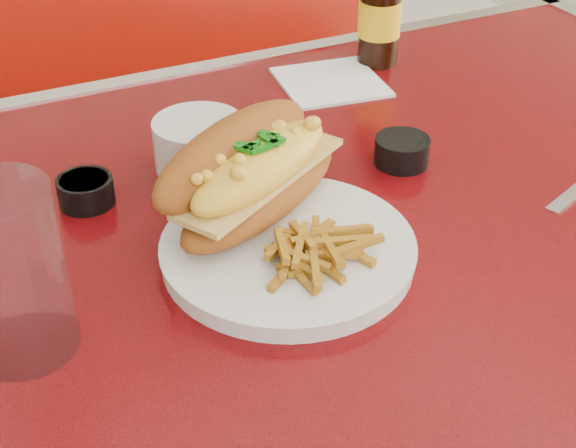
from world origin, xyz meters
name	(u,v)px	position (x,y,z in m)	size (l,w,h in m)	color
diner_table	(361,308)	(0.00, 0.00, 0.61)	(1.23, 0.83, 0.77)	#BA0B11
booth_bench_far	(166,202)	(0.00, 0.81, 0.29)	(1.20, 0.51, 0.90)	#98140A
dinner_plate	(288,250)	(-0.13, -0.06, 0.78)	(0.27, 0.27, 0.02)	silver
mac_hoagie	(251,171)	(-0.13, 0.01, 0.83)	(0.26, 0.21, 0.10)	#995118
fries_pile	(319,254)	(-0.12, -0.11, 0.80)	(0.09, 0.09, 0.03)	#C68821
fork	(330,212)	(-0.07, -0.03, 0.79)	(0.04, 0.14, 0.00)	silver
gravy_ramekin	(199,142)	(-0.14, 0.14, 0.80)	(0.13, 0.13, 0.06)	silver
sauce_cup_left	(86,190)	(-0.28, 0.12, 0.79)	(0.08, 0.08, 0.03)	black
sauce_cup_right	(402,150)	(0.07, 0.04, 0.79)	(0.08, 0.08, 0.03)	black
beer_bottle	(381,3)	(0.19, 0.30, 0.86)	(0.06, 0.06, 0.24)	black
water_tumbler	(10,273)	(-0.38, -0.08, 0.85)	(0.09, 0.09, 0.15)	silver
paper_napkin	(330,82)	(0.10, 0.27, 0.77)	(0.14, 0.14, 0.00)	white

